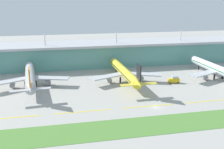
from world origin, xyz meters
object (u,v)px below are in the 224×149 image
at_px(airliner_near_middle, 30,76).
at_px(fuel_truck, 174,80).
at_px(airliner_center, 124,72).
at_px(safety_cone_left_wingtip, 224,89).
at_px(airliner_far_middle, 218,69).

height_order(airliner_near_middle, fuel_truck, airliner_near_middle).
relative_size(airliner_near_middle, airliner_center, 1.00).
distance_m(airliner_center, safety_cone_left_wingtip, 62.87).
xyz_separation_m(airliner_center, airliner_far_middle, (64.74, -6.55, 0.00)).
bearing_deg(fuel_truck, airliner_far_middle, 5.68).
bearing_deg(fuel_truck, airliner_center, 162.35).
bearing_deg(airliner_near_middle, airliner_far_middle, -4.23).
distance_m(airliner_center, fuel_truck, 32.91).
bearing_deg(airliner_far_middle, airliner_near_middle, 175.77).
xyz_separation_m(airliner_far_middle, safety_cone_left_wingtip, (-9.10, -22.09, -6.11)).
distance_m(fuel_truck, safety_cone_left_wingtip, 30.93).
bearing_deg(airliner_center, airliner_far_middle, -5.78).
distance_m(airliner_far_middle, fuel_truck, 34.05).
bearing_deg(airliner_near_middle, fuel_truck, -7.83).
bearing_deg(airliner_center, airliner_near_middle, 177.43).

